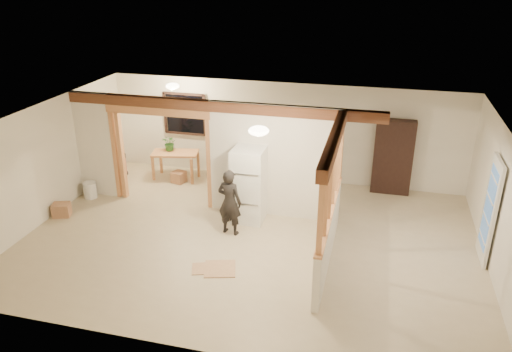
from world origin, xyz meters
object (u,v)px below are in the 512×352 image
(shop_vac, at_px, (119,165))
(bookshelf, at_px, (393,157))
(work_table, at_px, (176,165))
(woman, at_px, (230,202))
(refrigerator, at_px, (249,185))

(shop_vac, xyz_separation_m, bookshelf, (6.91, 0.67, 0.62))
(work_table, bearing_deg, shop_vac, 173.62)
(woman, xyz_separation_m, work_table, (-2.19, 2.37, -0.34))
(bookshelf, bearing_deg, refrigerator, -143.14)
(work_table, bearing_deg, refrigerator, -47.26)
(shop_vac, bearing_deg, woman, -30.71)
(work_table, height_order, bookshelf, bookshelf)
(woman, distance_m, bookshelf, 4.29)
(work_table, xyz_separation_m, shop_vac, (-1.55, -0.15, -0.07))
(refrigerator, xyz_separation_m, shop_vac, (-3.96, 1.55, -0.52))
(woman, relative_size, work_table, 1.22)
(shop_vac, height_order, bookshelf, bookshelf)
(work_table, relative_size, shop_vac, 1.98)
(refrigerator, height_order, work_table, refrigerator)
(refrigerator, height_order, shop_vac, refrigerator)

